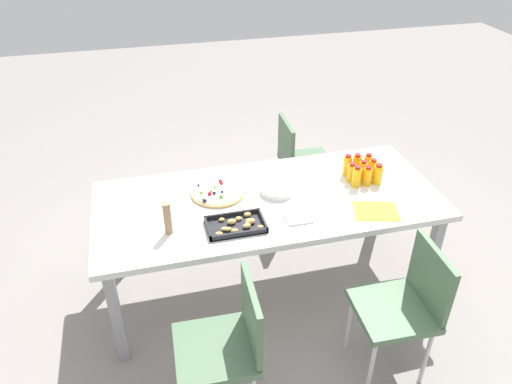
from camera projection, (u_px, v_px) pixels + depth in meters
name	position (u px, v px, depth m)	size (l,w,h in m)	color
ground_plane	(267.00, 285.00, 3.44)	(12.00, 12.00, 0.00)	gray
party_table	(269.00, 206.00, 3.07)	(2.14, 0.92, 0.73)	silver
chair_far_left	(406.00, 301.00, 2.62)	(0.41, 0.41, 0.83)	#4C6B4C
chair_near_left	(299.00, 158.00, 3.94)	(0.41, 0.41, 0.83)	#4C6B4C
chair_far_right	(229.00, 341.00, 2.40)	(0.41, 0.41, 0.83)	#4C6B4C
juice_bottle_0	(368.00, 164.00, 3.27)	(0.05, 0.05, 0.14)	#FAAD14
juice_bottle_1	(357.00, 164.00, 3.26)	(0.06, 0.06, 0.14)	#F9AC14
juice_bottle_2	(347.00, 165.00, 3.24)	(0.06, 0.06, 0.15)	#FAAF14
juice_bottle_3	(373.00, 169.00, 3.21)	(0.06, 0.06, 0.14)	#F9AE14
juice_bottle_4	(363.00, 170.00, 3.20)	(0.06, 0.06, 0.14)	#FAAF14
juice_bottle_5	(352.00, 173.00, 3.18)	(0.06, 0.06, 0.13)	#FAAD14
juice_bottle_6	(378.00, 174.00, 3.15)	(0.06, 0.06, 0.14)	#FAAE14
juice_bottle_7	(368.00, 176.00, 3.14)	(0.06, 0.06, 0.14)	#FAAC14
juice_bottle_8	(357.00, 177.00, 3.12)	(0.06, 0.06, 0.15)	#F9AF14
fruit_pizza	(218.00, 192.00, 3.07)	(0.34, 0.34, 0.05)	tan
snack_tray	(237.00, 225.00, 2.78)	(0.33, 0.21, 0.04)	black
plate_stack	(277.00, 190.00, 3.08)	(0.21, 0.21, 0.04)	silver
napkin_stack	(298.00, 217.00, 2.86)	(0.15, 0.15, 0.01)	white
cardboard_tube	(168.00, 218.00, 2.69)	(0.04, 0.04, 0.20)	#9E7A56
paper_folder	(376.00, 211.00, 2.92)	(0.26, 0.20, 0.01)	yellow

